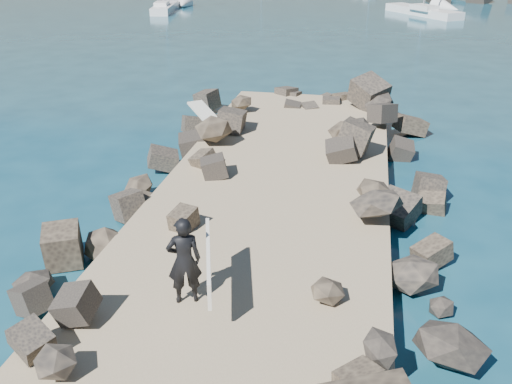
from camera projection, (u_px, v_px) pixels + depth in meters
ground at (264, 231)px, 14.13m from camera, size 800.00×800.00×0.00m
jetty at (247, 262)px, 12.22m from camera, size 6.00×26.00×0.60m
riprap_left at (128, 230)px, 13.09m from camera, size 2.60×22.00×1.00m
riprap_right at (386, 255)px, 12.07m from camera, size 2.60×22.00×1.00m
surfboard_resting at (208, 120)px, 19.07m from camera, size 1.84×2.03×0.07m
surfer_with_board at (188, 261)px, 10.07m from camera, size 1.13×2.03×1.69m
sailboat_c at (423, 11)px, 51.10m from camera, size 6.51×8.04×10.15m
sailboat_a at (165, 8)px, 53.50m from camera, size 2.90×7.49×8.80m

